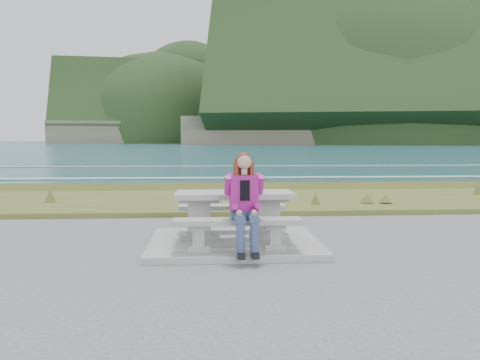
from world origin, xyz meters
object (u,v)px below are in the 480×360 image
Objects in this scene: bench_landward at (237,226)px; bench_seaward at (232,211)px; picnic_table at (234,203)px; seated_woman at (245,216)px.

bench_seaward is at bearing 90.00° from bench_landward.
bench_landward is at bearing -90.00° from picnic_table.
seated_woman reaches higher than picnic_table.
bench_seaward is at bearing 90.92° from seated_woman.
seated_woman is (0.10, -1.53, 0.16)m from bench_seaward.
picnic_table reaches higher than bench_landward.
picnic_table is 0.84m from seated_woman.
bench_landward is 0.23m from seated_woman.
seated_woman reaches higher than bench_seaward.
picnic_table is at bearing 90.00° from bench_landward.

